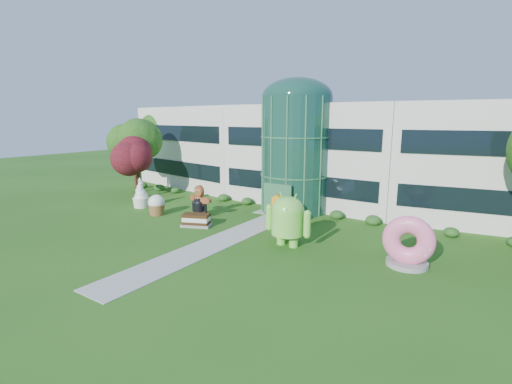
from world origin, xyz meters
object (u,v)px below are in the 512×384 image
Objects in this scene: android_black at (199,206)px; donut at (409,240)px; android_green at (288,217)px; gingerbread at (200,201)px.

donut is at bearing -2.22° from android_black.
android_black is at bearing 169.41° from android_green.
donut is at bearing 8.09° from android_green.
android_green is at bearing -1.51° from gingerbread.
gingerbread is at bearing 168.12° from donut.
gingerbread is at bearing 122.30° from android_black.
gingerbread is (-16.68, 1.32, -0.12)m from donut.
donut is (16.61, -1.21, 0.52)m from android_black.
gingerbread reaches higher than android_black.
android_green reaches higher than gingerbread.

